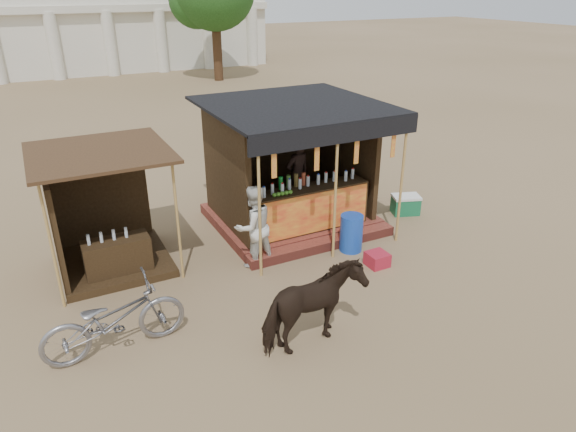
% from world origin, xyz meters
% --- Properties ---
extents(ground, '(120.00, 120.00, 0.00)m').
position_xyz_m(ground, '(0.00, 0.00, 0.00)').
color(ground, '#846B4C').
rests_on(ground, ground).
extents(main_stall, '(3.60, 3.61, 2.78)m').
position_xyz_m(main_stall, '(1.01, 3.36, 1.03)').
color(main_stall, brown).
rests_on(main_stall, ground).
extents(secondary_stall, '(2.40, 2.40, 2.38)m').
position_xyz_m(secondary_stall, '(-3.17, 3.24, 0.85)').
color(secondary_stall, '#352413').
rests_on(secondary_stall, ground).
extents(cow, '(1.70, 0.97, 1.35)m').
position_xyz_m(cow, '(-0.74, -0.69, 0.68)').
color(cow, black).
rests_on(cow, ground).
extents(motorbike, '(2.15, 0.84, 1.11)m').
position_xyz_m(motorbike, '(-3.43, 0.55, 0.56)').
color(motorbike, gray).
rests_on(motorbike, ground).
extents(bystander, '(0.89, 0.75, 1.66)m').
position_xyz_m(bystander, '(-0.54, 2.00, 0.83)').
color(bystander, silver).
rests_on(bystander, ground).
extents(blue_barrel, '(0.55, 0.55, 0.78)m').
position_xyz_m(blue_barrel, '(1.48, 1.64, 0.39)').
color(blue_barrel, '#1844B5').
rests_on(blue_barrel, ground).
extents(red_crate, '(0.40, 0.40, 0.27)m').
position_xyz_m(red_crate, '(1.59, 0.86, 0.14)').
color(red_crate, maroon).
rests_on(red_crate, ground).
extents(cooler, '(0.75, 0.63, 0.46)m').
position_xyz_m(cooler, '(3.68, 2.60, 0.23)').
color(cooler, '#17673F').
rests_on(cooler, ground).
extents(background_building, '(26.00, 7.45, 8.18)m').
position_xyz_m(background_building, '(-2.00, 29.94, 3.98)').
color(background_building, silver).
rests_on(background_building, ground).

